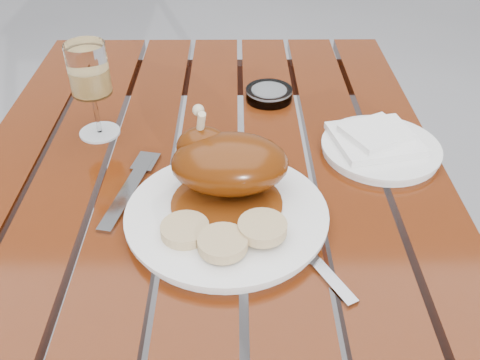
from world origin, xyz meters
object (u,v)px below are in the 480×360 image
(table, at_px, (213,331))
(wine_glass, at_px, (92,91))
(dinner_plate, at_px, (227,216))
(side_plate, at_px, (381,149))
(ashtray, at_px, (269,94))

(table, relative_size, wine_glass, 6.91)
(dinner_plate, relative_size, side_plate, 1.45)
(dinner_plate, relative_size, wine_glass, 1.72)
(ashtray, bearing_deg, side_plate, -46.80)
(dinner_plate, distance_m, ashtray, 0.38)
(table, distance_m, ashtray, 0.50)
(dinner_plate, height_order, wine_glass, wine_glass)
(side_plate, bearing_deg, ashtray, 133.20)
(dinner_plate, distance_m, side_plate, 0.32)
(table, distance_m, dinner_plate, 0.40)
(side_plate, distance_m, ashtray, 0.27)
(dinner_plate, bearing_deg, table, 111.79)
(table, relative_size, ashtray, 12.71)
(dinner_plate, height_order, side_plate, dinner_plate)
(table, bearing_deg, dinner_plate, -68.21)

